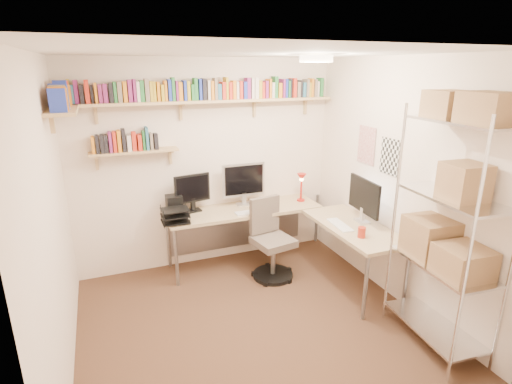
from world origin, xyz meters
TOP-DOWN VIEW (x-y plane):
  - ground at (0.00, 0.00)m, footprint 3.20×3.20m
  - room_shell at (0.00, 0.00)m, footprint 3.24×3.04m
  - wall_shelves at (-0.41, 1.30)m, footprint 3.12×1.09m
  - corner_desk at (0.49, 0.97)m, footprint 2.25×1.91m
  - office_chair at (0.54, 0.80)m, footprint 0.50×0.50m
  - wire_rack at (1.42, -0.86)m, footprint 0.52×0.94m

SIDE VIEW (x-z plane):
  - ground at x=0.00m, z-range 0.00..0.00m
  - office_chair at x=0.54m, z-range -0.08..0.87m
  - corner_desk at x=0.49m, z-range 0.09..1.36m
  - wire_rack at x=1.42m, z-range 0.21..2.44m
  - room_shell at x=0.00m, z-range 0.29..2.81m
  - wall_shelves at x=-0.41m, z-range 1.63..2.43m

